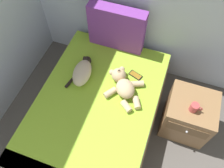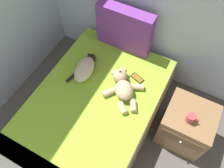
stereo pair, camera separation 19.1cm
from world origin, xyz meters
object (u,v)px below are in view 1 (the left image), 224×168
Objects in this scene: cell_phone at (136,75)px; nightstand at (188,115)px; bed at (95,117)px; teddy_bear at (123,85)px; mug at (194,107)px; cat at (83,72)px; patterned_cushion at (117,28)px.

nightstand is (0.66, -0.18, -0.21)m from cell_phone.
nightstand is at bearing 19.64° from bed.
nightstand is (0.96, 0.34, 0.03)m from bed.
teddy_bear is 2.94× the size of cell_phone.
teddy_bear is 0.73m from mug.
nightstand is at bearing 0.80° from cat.
patterned_cushion is 0.66m from teddy_bear.
cat is 1.20m from mug.
cat is 2.66× the size of cell_phone.
teddy_bear reaches higher than mug.
cell_phone is at bearing -46.03° from patterned_cushion.
teddy_bear is (0.47, -0.02, 0.00)m from cat.
patterned_cushion is 1.33× the size of teddy_bear.
cat is at bearing -109.58° from patterned_cushion.
cat is 3.63× the size of mug.
mug is at bearing -3.01° from teddy_bear.
cell_phone is 0.72m from nightstand.
nightstand is (1.21, 0.02, -0.28)m from cat.
cat is at bearing 177.35° from mug.
teddy_bear is at bearing 54.88° from bed.
bed is at bearing -86.36° from patterned_cushion.
patterned_cushion is 5.35× the size of mug.
teddy_bear is (0.27, -0.57, -0.19)m from patterned_cushion.
cat is (-0.20, -0.55, -0.19)m from patterned_cushion.
nightstand is (1.01, -0.54, -0.47)m from patterned_cushion.
mug is (1.20, -0.06, 0.04)m from cat.
bed is 0.52m from cat.
mug is at bearing 15.89° from bed.
patterned_cushion is at bearing 70.42° from cat.
nightstand is 4.50× the size of mug.
teddy_bear is at bearing 176.99° from mug.
nightstand is at bearing -27.96° from patterned_cushion.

